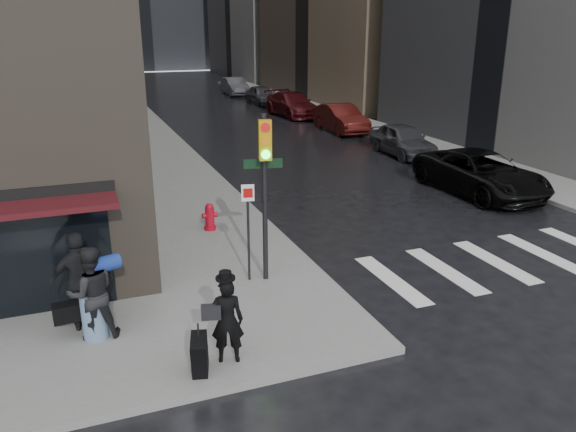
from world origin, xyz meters
The scene contains 15 objects.
ground centered at (0.00, 0.00, 0.00)m, with size 140.00×140.00×0.00m, color black.
sidewalk_left centered at (0.00, 27.00, 0.07)m, with size 4.00×50.00×0.15m, color slate.
sidewalk_right centered at (13.50, 27.00, 0.07)m, with size 3.00×50.00×0.15m, color slate.
crosswalk centered at (7.50, 1.00, 0.00)m, with size 8.50×3.00×0.01m.
man_overcoat centered at (-1.41, -1.26, 0.91)m, with size 1.13×0.85×1.82m.
man_jeans centered at (-3.52, 0.52, 1.11)m, with size 1.39×0.81×1.92m.
man_greycoat centered at (-3.67, 1.01, 1.18)m, with size 1.22×0.52×2.06m.
traffic_light centered at (0.45, 1.82, 2.73)m, with size 0.99×0.54×4.00m.
fire_hydrant centered at (0.05, 5.80, 0.52)m, with size 0.46×0.36×0.83m.
parked_car_0 centered at (10.55, 6.47, 0.79)m, with size 2.61×5.66×1.57m, color black.
parked_car_1 centered at (11.40, 13.22, 0.76)m, with size 1.79×4.46×1.52m, color #3C3C41.
parked_car_2 centered at (11.39, 19.98, 0.80)m, with size 1.70×4.88×1.61m, color #420F0D.
parked_car_3 centered at (10.94, 26.73, 0.82)m, with size 2.29×5.63×1.63m, color #400C10.
parked_car_4 centered at (10.96, 33.49, 0.74)m, with size 1.75×4.35×1.48m, color #3B3C40.
parked_car_5 centered at (10.65, 40.24, 0.79)m, with size 1.68×4.82×1.59m, color #3C3C40.
Camera 1 is at (-3.47, -9.95, 6.00)m, focal length 35.00 mm.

